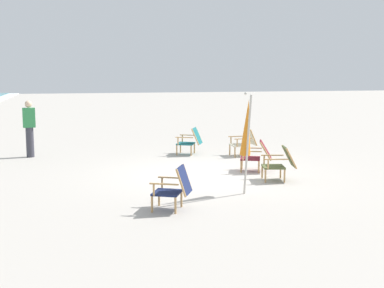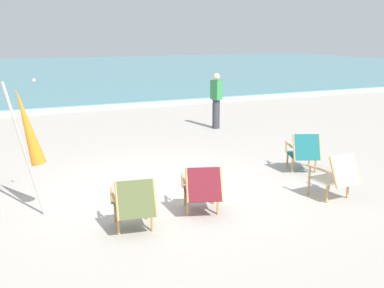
{
  "view_description": "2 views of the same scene",
  "coord_description": "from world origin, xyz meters",
  "px_view_note": "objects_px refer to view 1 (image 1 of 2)",
  "views": [
    {
      "loc": [
        -12.4,
        2.8,
        2.61
      ],
      "look_at": [
        -0.16,
        0.44,
        0.78
      ],
      "focal_mm": 50.0,
      "sensor_mm": 36.0,
      "label": 1
    },
    {
      "loc": [
        -2.69,
        -7.11,
        2.68
      ],
      "look_at": [
        0.62,
        0.14,
        0.75
      ],
      "focal_mm": 42.0,
      "sensor_mm": 36.0,
      "label": 2
    }
  ],
  "objects_px": {
    "beach_chair_far_center": "(191,140)",
    "umbrella_furled_orange": "(247,129)",
    "beach_chair_back_right": "(281,162)",
    "beach_chair_back_left": "(175,187)",
    "beach_chair_front_left": "(245,141)",
    "person_near_chairs": "(29,128)",
    "beach_chair_front_right": "(257,155)"
  },
  "relations": [
    {
      "from": "beach_chair_front_left",
      "to": "person_near_chairs",
      "type": "height_order",
      "value": "person_near_chairs"
    },
    {
      "from": "person_near_chairs",
      "to": "beach_chair_front_left",
      "type": "bearing_deg",
      "value": -98.79
    },
    {
      "from": "beach_chair_far_center",
      "to": "beach_chair_front_left",
      "type": "bearing_deg",
      "value": -109.12
    },
    {
      "from": "beach_chair_front_right",
      "to": "beach_chair_back_left",
      "type": "height_order",
      "value": "beach_chair_back_left"
    },
    {
      "from": "umbrella_furled_orange",
      "to": "beach_chair_front_left",
      "type": "bearing_deg",
      "value": -16.07
    },
    {
      "from": "beach_chair_front_right",
      "to": "beach_chair_back_left",
      "type": "distance_m",
      "value": 4.12
    },
    {
      "from": "beach_chair_front_right",
      "to": "beach_chair_front_left",
      "type": "bearing_deg",
      "value": -8.69
    },
    {
      "from": "beach_chair_front_right",
      "to": "beach_chair_front_left",
      "type": "distance_m",
      "value": 2.32
    },
    {
      "from": "beach_chair_front_left",
      "to": "beach_chair_back_left",
      "type": "bearing_deg",
      "value": 151.87
    },
    {
      "from": "beach_chair_back_right",
      "to": "umbrella_furled_orange",
      "type": "distance_m",
      "value": 1.94
    },
    {
      "from": "beach_chair_far_center",
      "to": "umbrella_furled_orange",
      "type": "relative_size",
      "value": 0.42
    },
    {
      "from": "beach_chair_back_left",
      "to": "beach_chair_front_left",
      "type": "relative_size",
      "value": 1.04
    },
    {
      "from": "beach_chair_front_left",
      "to": "beach_chair_far_center",
      "type": "bearing_deg",
      "value": 70.88
    },
    {
      "from": "person_near_chairs",
      "to": "beach_chair_back_right",
      "type": "bearing_deg",
      "value": -126.33
    },
    {
      "from": "beach_chair_back_left",
      "to": "person_near_chairs",
      "type": "relative_size",
      "value": 0.51
    },
    {
      "from": "beach_chair_far_center",
      "to": "beach_chair_front_right",
      "type": "height_order",
      "value": "beach_chair_far_center"
    },
    {
      "from": "beach_chair_front_right",
      "to": "umbrella_furled_orange",
      "type": "xyz_separation_m",
      "value": [
        -2.36,
        0.99,
        0.95
      ]
    },
    {
      "from": "person_near_chairs",
      "to": "umbrella_furled_orange",
      "type": "bearing_deg",
      "value": -139.53
    },
    {
      "from": "beach_chair_back_left",
      "to": "person_near_chairs",
      "type": "bearing_deg",
      "value": 26.28
    },
    {
      "from": "beach_chair_back_left",
      "to": "umbrella_furled_orange",
      "type": "distance_m",
      "value": 2.03
    },
    {
      "from": "beach_chair_front_right",
      "to": "beach_chair_back_left",
      "type": "xyz_separation_m",
      "value": [
        -3.2,
        2.59,
        0.01
      ]
    },
    {
      "from": "beach_chair_back_right",
      "to": "beach_chair_back_left",
      "type": "bearing_deg",
      "value": 126.58
    },
    {
      "from": "beach_chair_far_center",
      "to": "person_near_chairs",
      "type": "xyz_separation_m",
      "value": [
        0.43,
        4.63,
        0.41
      ]
    },
    {
      "from": "beach_chair_front_left",
      "to": "beach_chair_front_right",
      "type": "bearing_deg",
      "value": 171.31
    },
    {
      "from": "beach_chair_back_right",
      "to": "beach_chair_front_left",
      "type": "height_order",
      "value": "beach_chair_front_left"
    },
    {
      "from": "beach_chair_back_right",
      "to": "person_near_chairs",
      "type": "distance_m",
      "value": 7.41
    },
    {
      "from": "beach_chair_back_left",
      "to": "umbrella_furled_orange",
      "type": "height_order",
      "value": "umbrella_furled_orange"
    },
    {
      "from": "beach_chair_far_center",
      "to": "umbrella_furled_orange",
      "type": "height_order",
      "value": "umbrella_furled_orange"
    },
    {
      "from": "umbrella_furled_orange",
      "to": "person_near_chairs",
      "type": "relative_size",
      "value": 1.28
    },
    {
      "from": "beach_chair_far_center",
      "to": "beach_chair_back_left",
      "type": "bearing_deg",
      "value": 166.5
    },
    {
      "from": "beach_chair_front_right",
      "to": "person_near_chairs",
      "type": "distance_m",
      "value": 6.64
    },
    {
      "from": "beach_chair_far_center",
      "to": "beach_chair_back_right",
      "type": "height_order",
      "value": "beach_chair_far_center"
    }
  ]
}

